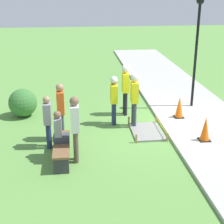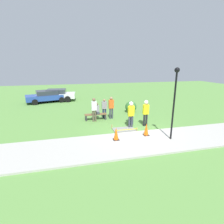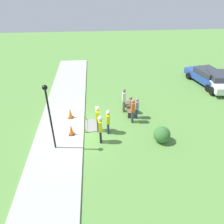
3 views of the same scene
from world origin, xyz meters
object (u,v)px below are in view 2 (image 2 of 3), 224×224
worker_supervisor (131,111)px  bystander_in_white_shirt (104,107)px  parked_car_blue (47,96)px  park_bench (96,116)px  parked_car_white (57,95)px  worker_assistant (146,110)px  bystander_in_orange_shirt (111,106)px  lamppost_near (175,94)px  traffic_cone_far_patch (146,129)px  person_seated_on_bench (97,109)px  traffic_cone_near_patch (116,134)px  worker_trainee (131,112)px  bystander_in_gray_shirt (94,108)px

worker_supervisor → bystander_in_white_shirt: worker_supervisor is taller
parked_car_blue → park_bench: bearing=-74.6°
worker_supervisor → parked_car_white: bearing=119.5°
worker_assistant → bystander_in_orange_shirt: (-2.00, 2.28, -0.12)m
worker_assistant → lamppost_near: 3.17m
parked_car_white → traffic_cone_far_patch: bearing=-59.9°
traffic_cone_far_patch → bystander_in_white_shirt: size_ratio=0.48×
person_seated_on_bench → bystander_in_orange_shirt: bearing=-1.2°
traffic_cone_far_patch → bystander_in_white_shirt: bearing=111.0°
worker_assistant → parked_car_blue: bearing=126.9°
worker_supervisor → bystander_in_white_shirt: (-1.60, 2.13, -0.11)m
worker_assistant → bystander_in_orange_shirt: size_ratio=1.05×
worker_assistant → worker_supervisor: bearing=149.6°
traffic_cone_far_patch → person_seated_on_bench: size_ratio=0.87×
traffic_cone_near_patch → worker_assistant: 3.50m
worker_supervisor → worker_trainee: size_ratio=0.91×
parked_car_white → traffic_cone_near_patch: bearing=-67.9°
person_seated_on_bench → worker_supervisor: (2.27, -1.78, 0.17)m
traffic_cone_near_patch → worker_trainee: 2.57m
bystander_in_white_shirt → lamppost_near: bearing=-61.7°
bystander_in_gray_shirt → parked_car_white: bystander_in_gray_shirt is taller
bystander_in_gray_shirt → parked_car_white: (-3.30, 8.99, -0.31)m
traffic_cone_far_patch → worker_supervisor: bearing=93.0°
worker_supervisor → worker_assistant: worker_assistant is taller
traffic_cone_far_patch → worker_trainee: 1.88m
traffic_cone_near_patch → parked_car_blue: (-5.04, 12.43, 0.25)m
person_seated_on_bench → bystander_in_orange_shirt: size_ratio=0.49×
worker_assistant → parked_car_white: 12.79m
park_bench → worker_supervisor: 3.03m
person_seated_on_bench → parked_car_blue: (-4.62, 8.07, -0.12)m
traffic_cone_far_patch → park_bench: size_ratio=0.44×
worker_supervisor → bystander_in_gray_shirt: size_ratio=0.92×
traffic_cone_near_patch → lamppost_near: bearing=-11.8°
traffic_cone_near_patch → park_bench: traffic_cone_near_patch is taller
worker_assistant → person_seated_on_bench: bearing=143.9°
worker_supervisor → bystander_in_white_shirt: bearing=126.9°
traffic_cone_near_patch → parked_car_white: 13.52m
park_bench → parked_car_blue: bearing=119.0°
worker_trainee → worker_supervisor: bearing=66.7°
worker_assistant → parked_car_white: worker_assistant is taller
worker_trainee → lamppost_near: lamppost_near is taller
worker_supervisor → worker_assistant: (0.89, -0.53, 0.15)m
traffic_cone_far_patch → person_seated_on_bench: person_seated_on_bench is taller
park_bench → bystander_in_white_shirt: 1.05m
parked_car_blue → person_seated_on_bench: bearing=-73.7°
worker_trainee → parked_car_blue: 12.42m
park_bench → bystander_in_orange_shirt: 1.47m
person_seated_on_bench → worker_supervisor: size_ratio=0.52×
person_seated_on_bench → worker_supervisor: worker_supervisor is taller
bystander_in_gray_shirt → parked_car_blue: 9.56m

